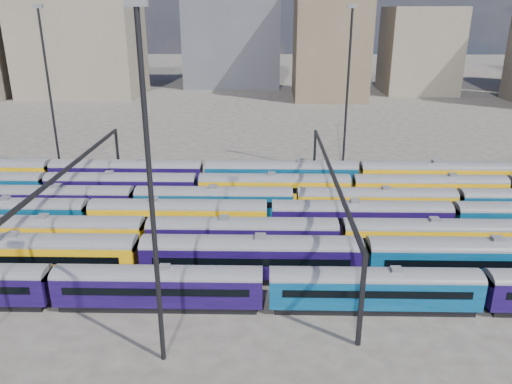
{
  "coord_description": "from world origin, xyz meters",
  "views": [
    {
      "loc": [
        2.64,
        -52.93,
        24.86
      ],
      "look_at": [
        1.41,
        6.59,
        3.0
      ],
      "focal_mm": 35.0,
      "sensor_mm": 36.0,
      "label": 1
    }
  ],
  "objects_px": {
    "mast_2": "(150,185)",
    "rake_0": "(158,283)",
    "rake_2": "(340,234)",
    "rake_1": "(251,253)"
  },
  "relations": [
    {
      "from": "rake_0",
      "to": "rake_2",
      "type": "distance_m",
      "value": 19.9
    },
    {
      "from": "rake_0",
      "to": "rake_1",
      "type": "xyz_separation_m",
      "value": [
        7.99,
        5.0,
        0.38
      ]
    },
    {
      "from": "rake_1",
      "to": "mast_2",
      "type": "bearing_deg",
      "value": -117.76
    },
    {
      "from": "rake_2",
      "to": "mast_2",
      "type": "relative_size",
      "value": 4.81
    },
    {
      "from": "rake_0",
      "to": "mast_2",
      "type": "distance_m",
      "value": 13.62
    },
    {
      "from": "rake_2",
      "to": "mast_2",
      "type": "xyz_separation_m",
      "value": [
        -15.52,
        -17.0,
        11.32
      ]
    },
    {
      "from": "mast_2",
      "to": "rake_0",
      "type": "bearing_deg",
      "value": 103.49
    },
    {
      "from": "rake_0",
      "to": "mast_2",
      "type": "xyz_separation_m",
      "value": [
        1.68,
        -7.0,
        11.56
      ]
    },
    {
      "from": "rake_1",
      "to": "rake_0",
      "type": "bearing_deg",
      "value": -147.98
    },
    {
      "from": "rake_1",
      "to": "mast_2",
      "type": "distance_m",
      "value": 17.57
    }
  ]
}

